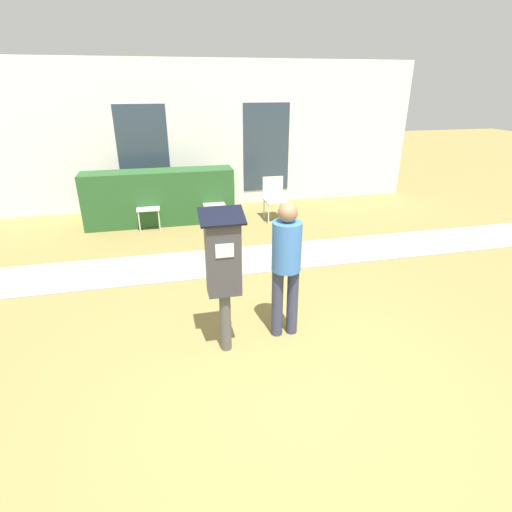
{
  "coord_description": "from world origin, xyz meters",
  "views": [
    {
      "loc": [
        -1.03,
        -2.76,
        2.7
      ],
      "look_at": [
        -0.16,
        0.94,
        1.05
      ],
      "focal_mm": 28.0,
      "sensor_mm": 36.0,
      "label": 1
    }
  ],
  "objects_px": {
    "parking_meter": "(223,265)",
    "outdoor_chair_middle": "(213,198)",
    "outdoor_chair_left": "(148,202)",
    "person_standing": "(286,261)",
    "outdoor_chair_right": "(274,195)"
  },
  "relations": [
    {
      "from": "outdoor_chair_middle",
      "to": "outdoor_chair_left",
      "type": "bearing_deg",
      "value": 162.27
    },
    {
      "from": "parking_meter",
      "to": "outdoor_chair_middle",
      "type": "xyz_separation_m",
      "value": [
        0.44,
        4.35,
        -0.49
      ]
    },
    {
      "from": "person_standing",
      "to": "outdoor_chair_left",
      "type": "distance_m",
      "value": 4.51
    },
    {
      "from": "person_standing",
      "to": "outdoor_chair_middle",
      "type": "distance_m",
      "value": 4.23
    },
    {
      "from": "parking_meter",
      "to": "outdoor_chair_middle",
      "type": "relative_size",
      "value": 1.77
    },
    {
      "from": "outdoor_chair_middle",
      "to": "outdoor_chair_right",
      "type": "xyz_separation_m",
      "value": [
        1.3,
        -0.04,
        0.0
      ]
    },
    {
      "from": "parking_meter",
      "to": "person_standing",
      "type": "bearing_deg",
      "value": 11.47
    },
    {
      "from": "person_standing",
      "to": "outdoor_chair_right",
      "type": "xyz_separation_m",
      "value": [
        1.03,
        4.17,
        -0.4
      ]
    },
    {
      "from": "parking_meter",
      "to": "person_standing",
      "type": "xyz_separation_m",
      "value": [
        0.71,
        0.14,
        -0.09
      ]
    },
    {
      "from": "outdoor_chair_right",
      "to": "parking_meter",
      "type": "bearing_deg",
      "value": -106.04
    },
    {
      "from": "outdoor_chair_left",
      "to": "outdoor_chair_right",
      "type": "height_order",
      "value": "same"
    },
    {
      "from": "parking_meter",
      "to": "outdoor_chair_left",
      "type": "relative_size",
      "value": 1.77
    },
    {
      "from": "person_standing",
      "to": "outdoor_chair_right",
      "type": "distance_m",
      "value": 4.31
    },
    {
      "from": "parking_meter",
      "to": "outdoor_chair_right",
      "type": "distance_m",
      "value": 4.67
    },
    {
      "from": "parking_meter",
      "to": "outdoor_chair_middle",
      "type": "distance_m",
      "value": 4.4
    }
  ]
}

